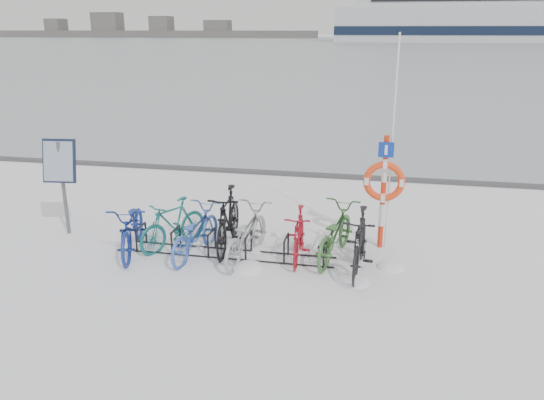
% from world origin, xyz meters
% --- Properties ---
extents(ground, '(900.00, 900.00, 0.00)m').
position_xyz_m(ground, '(0.00, 0.00, 0.00)').
color(ground, white).
rests_on(ground, ground).
extents(ice_sheet, '(400.00, 298.00, 0.02)m').
position_xyz_m(ice_sheet, '(0.00, 155.00, 0.01)').
color(ice_sheet, '#939DA6').
rests_on(ice_sheet, ground).
extents(quay_edge, '(400.00, 0.25, 0.10)m').
position_xyz_m(quay_edge, '(0.00, 5.90, 0.05)').
color(quay_edge, '#3F3F42').
rests_on(quay_edge, ground).
extents(bike_rack, '(4.00, 0.48, 0.46)m').
position_xyz_m(bike_rack, '(0.00, 0.00, 0.18)').
color(bike_rack, black).
rests_on(bike_rack, ground).
extents(info_board, '(0.69, 0.32, 2.01)m').
position_xyz_m(info_board, '(-3.63, 0.39, 1.45)').
color(info_board, '#595B5E').
rests_on(info_board, ground).
extents(lifebuoy_station, '(0.78, 0.22, 4.04)m').
position_xyz_m(lifebuoy_station, '(2.79, 0.90, 1.36)').
color(lifebuoy_station, red).
rests_on(lifebuoy_station, ground).
extents(cruise_ferry, '(129.00, 24.35, 42.39)m').
position_xyz_m(cruise_ferry, '(49.76, 186.00, 11.54)').
color(cruise_ferry, silver).
rests_on(cruise_ferry, ground).
extents(shoreline, '(180.00, 12.00, 9.50)m').
position_xyz_m(shoreline, '(-122.02, 260.00, 2.79)').
color(shoreline, '#4C4C4C').
rests_on(shoreline, ground).
extents(bike_0, '(1.20, 2.10, 1.04)m').
position_xyz_m(bike_0, '(-1.87, -0.18, 0.52)').
color(bike_0, navy).
rests_on(bike_0, ground).
extents(bike_1, '(1.17, 1.68, 0.99)m').
position_xyz_m(bike_1, '(-1.20, 0.19, 0.49)').
color(bike_1, '#166461').
rests_on(bike_1, ground).
extents(bike_2, '(0.88, 1.91, 0.96)m').
position_xyz_m(bike_2, '(-0.65, -0.10, 0.48)').
color(bike_2, '#375DB9').
rests_on(bike_2, ground).
extents(bike_3, '(0.72, 2.05, 1.21)m').
position_xyz_m(bike_3, '(-0.13, 0.37, 0.60)').
color(bike_3, black).
rests_on(bike_3, ground).
extents(bike_4, '(0.93, 2.01, 1.01)m').
position_xyz_m(bike_4, '(0.33, -0.06, 0.51)').
color(bike_4, '#9A9DA1').
rests_on(bike_4, ground).
extents(bike_5, '(0.54, 1.65, 0.98)m').
position_xyz_m(bike_5, '(1.29, 0.14, 0.49)').
color(bike_5, maroon).
rests_on(bike_5, ground).
extents(bike_6, '(1.07, 2.05, 1.03)m').
position_xyz_m(bike_6, '(1.94, 0.31, 0.51)').
color(bike_6, '#376C31').
rests_on(bike_6, ground).
extents(bike_7, '(0.64, 1.90, 1.13)m').
position_xyz_m(bike_7, '(2.42, -0.18, 0.56)').
color(bike_7, black).
rests_on(bike_7, ground).
extents(snow_drifts, '(4.13, 1.97, 0.21)m').
position_xyz_m(snow_drifts, '(1.34, -0.09, 0.00)').
color(snow_drifts, white).
rests_on(snow_drifts, ground).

